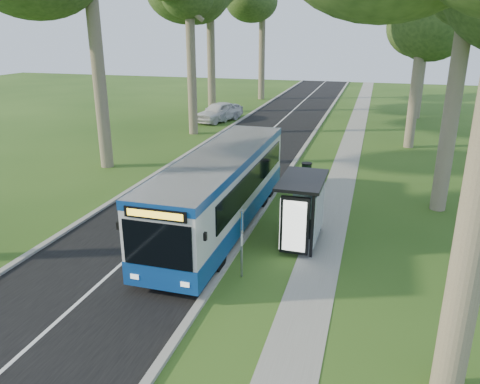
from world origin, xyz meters
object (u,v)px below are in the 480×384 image
object	(u,v)px
bus_shelter	(304,202)
car_silver	(225,112)
bus	(221,190)
bus_stop_sign	(242,236)
car_white	(218,112)
litter_bin	(306,172)

from	to	relation	value
bus_shelter	car_silver	bearing A→B (deg)	114.72
bus	car_silver	size ratio (longest dim) A/B	2.81
bus	bus_shelter	xyz separation A→B (m)	(3.45, -0.88, 0.19)
bus_stop_sign	bus	bearing A→B (deg)	102.80
bus_stop_sign	bus_shelter	distance (m)	3.22
bus	car_white	world-z (taller)	bus
litter_bin	car_silver	distance (m)	18.57
car_white	bus_stop_sign	bearing A→B (deg)	-50.21
bus	litter_bin	size ratio (longest dim) A/B	11.63
bus_stop_sign	car_silver	xyz separation A→B (m)	(-9.16, 26.66, -0.79)
bus_stop_sign	bus_shelter	xyz separation A→B (m)	(1.53, 2.81, 0.31)
bus_stop_sign	litter_bin	distance (m)	10.84
litter_bin	car_silver	bearing A→B (deg)	121.27
bus_stop_sign	bus_shelter	world-z (taller)	bus_shelter
bus	car_silver	distance (m)	24.10
bus	bus_shelter	bearing A→B (deg)	-14.17
bus	litter_bin	xyz separation A→B (m)	(2.39, 7.09, -1.08)
bus_stop_sign	litter_bin	size ratio (longest dim) A/B	2.35
bus_shelter	car_white	xyz separation A→B (m)	(-11.03, 22.93, -0.93)
bus_shelter	litter_bin	xyz separation A→B (m)	(-1.05, 7.98, -1.27)
bus_stop_sign	litter_bin	bearing A→B (deg)	72.89
car_white	litter_bin	bearing A→B (deg)	-36.75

